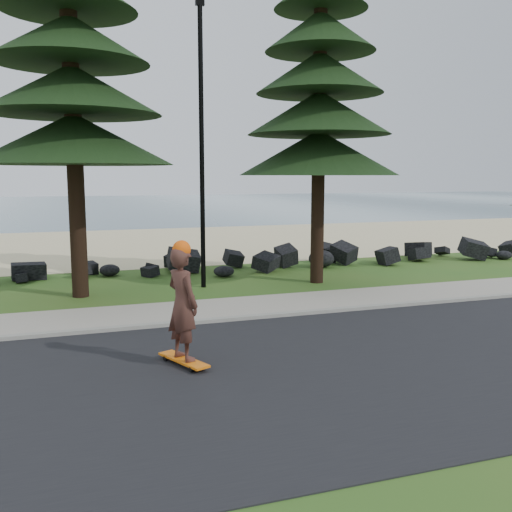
% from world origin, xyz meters
% --- Properties ---
extents(ground, '(160.00, 160.00, 0.00)m').
position_xyz_m(ground, '(0.00, 0.00, 0.00)').
color(ground, '#2C5D1D').
rests_on(ground, ground).
extents(road, '(160.00, 7.00, 0.02)m').
position_xyz_m(road, '(0.00, -4.50, 0.01)').
color(road, black).
rests_on(road, ground).
extents(kerb, '(160.00, 0.20, 0.10)m').
position_xyz_m(kerb, '(0.00, -0.90, 0.05)').
color(kerb, gray).
rests_on(kerb, ground).
extents(sidewalk, '(160.00, 2.00, 0.08)m').
position_xyz_m(sidewalk, '(0.00, 0.20, 0.04)').
color(sidewalk, '#9E9584').
rests_on(sidewalk, ground).
extents(beach_sand, '(160.00, 15.00, 0.01)m').
position_xyz_m(beach_sand, '(0.00, 14.50, 0.01)').
color(beach_sand, beige).
rests_on(beach_sand, ground).
extents(ocean, '(160.00, 58.00, 0.01)m').
position_xyz_m(ocean, '(0.00, 51.00, 0.00)').
color(ocean, '#30515C').
rests_on(ocean, ground).
extents(seawall_boulders, '(60.00, 2.40, 1.10)m').
position_xyz_m(seawall_boulders, '(0.00, 5.60, 0.00)').
color(seawall_boulders, black).
rests_on(seawall_boulders, ground).
extents(pine_right, '(4.80, 4.80, 12.72)m').
position_xyz_m(pine_right, '(3.50, 2.80, 8.02)').
color(pine_right, black).
rests_on(pine_right, ground).
extents(lamp_post, '(0.25, 0.14, 8.14)m').
position_xyz_m(lamp_post, '(0.00, 3.20, 4.13)').
color(lamp_post, black).
rests_on(lamp_post, ground).
extents(skateboarder, '(0.72, 1.20, 2.19)m').
position_xyz_m(skateboarder, '(-2.00, -3.57, 1.10)').
color(skateboarder, orange).
rests_on(skateboarder, ground).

